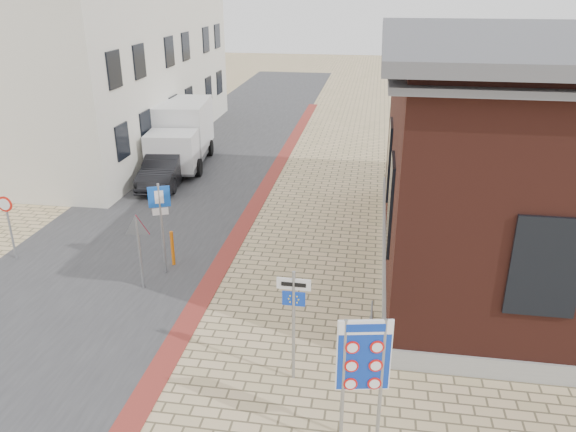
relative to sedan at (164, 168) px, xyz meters
The scene contains 15 objects.
ground 13.76m from the sedan, 62.37° to the right, with size 120.00×120.00×0.00m, color tan.
road_strip 3.04m from the sedan, 72.89° to the left, with size 7.00×60.00×0.02m, color #38383A.
curb_strip 4.93m from the sedan, 26.43° to the right, with size 0.60×40.00×0.02m, color maroon.
townhouse_near 5.78m from the sedan, behind, with size 7.40×6.40×8.30m.
townhouse_mid 8.39m from the sedan, 128.43° to the left, with size 7.40×6.40×9.10m.
townhouse_far 13.17m from the sedan, 111.35° to the left, with size 7.40×6.40×8.30m.
bike_rack 13.45m from the sedan, 47.87° to the right, with size 0.08×1.80×0.60m.
sedan is the anchor object (origin of this frame).
box_truck 2.96m from the sedan, 93.02° to the left, with size 2.84×5.68×2.85m.
border_sign 16.35m from the sedan, 57.02° to the right, with size 0.95×0.23×2.81m.
essen_sign 14.02m from the sedan, 58.17° to the right, with size 0.71×0.07×2.64m.
parking_sign 8.29m from the sedan, 69.49° to the right, with size 0.59×0.28×2.83m.
yield_sign 9.10m from the sedan, 73.49° to the right, with size 0.79×0.17×2.22m.
speed_sign 7.87m from the sedan, 105.77° to the right, with size 0.50×0.07×2.10m.
bollard 7.75m from the sedan, 67.72° to the right, with size 0.10×0.10×1.13m, color orange.
Camera 1 is at (2.46, -9.65, 8.08)m, focal length 35.00 mm.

